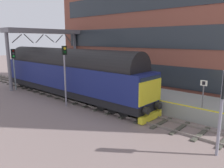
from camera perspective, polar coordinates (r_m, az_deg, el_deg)
ground_plane at (r=17.77m, az=-0.39°, el=-6.54°), size 140.00×140.00×0.00m
track_main at (r=17.75m, az=-0.39°, el=-6.37°), size 2.50×60.00×0.15m
station_platform at (r=20.33m, az=6.47°, el=-2.84°), size 4.00×44.00×1.01m
station_building at (r=24.38m, az=17.18°, el=19.51°), size 5.02×31.51×18.23m
diesel_locomotive at (r=21.34m, az=-11.69°, el=3.11°), size 2.74×19.00×4.68m
signal_post_near at (r=11.31m, az=26.61°, el=-4.03°), size 0.44×0.22×4.11m
signal_post_mid at (r=18.27m, az=-12.05°, el=3.58°), size 0.44×0.22×4.98m
signal_post_far at (r=26.22m, az=-23.97°, el=4.75°), size 0.44×0.22×4.49m
platform_number_sign at (r=15.72m, az=22.49°, el=-1.34°), size 0.10×0.44×1.85m
waiting_passenger at (r=21.10m, az=2.88°, el=1.88°), size 0.43×0.49×1.64m
overhead_footbridge at (r=27.90m, az=-16.98°, el=11.86°), size 9.30×2.00×6.68m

